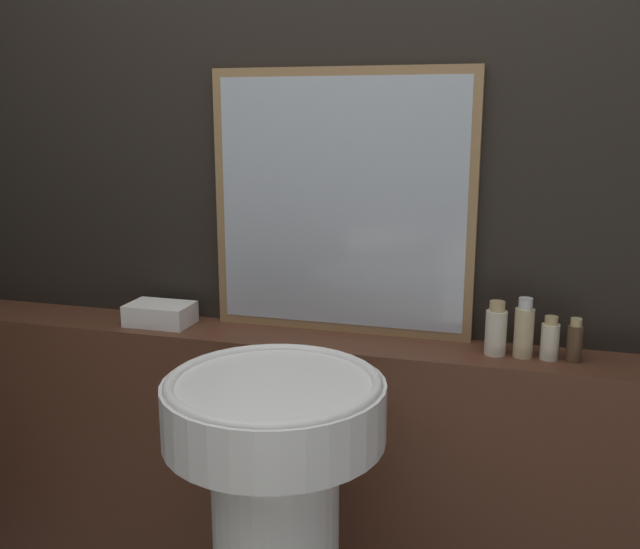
# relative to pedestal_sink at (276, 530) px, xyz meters

# --- Properties ---
(wall_back) EXTENTS (8.00, 0.06, 2.50)m
(wall_back) POSITION_rel_pedestal_sink_xyz_m (-0.03, 0.61, 0.68)
(wall_back) COLOR black
(wall_back) RESTS_ON ground_plane
(vanity_counter) EXTENTS (2.48, 0.22, 0.88)m
(vanity_counter) POSITION_rel_pedestal_sink_xyz_m (-0.03, 0.47, -0.13)
(vanity_counter) COLOR #512D1E
(vanity_counter) RESTS_ON ground_plane
(pedestal_sink) EXTENTS (0.50, 0.50, 0.95)m
(pedestal_sink) POSITION_rel_pedestal_sink_xyz_m (0.00, 0.00, 0.00)
(pedestal_sink) COLOR white
(pedestal_sink) RESTS_ON ground_plane
(mirror) EXTENTS (0.75, 0.03, 0.75)m
(mirror) POSITION_rel_pedestal_sink_xyz_m (0.01, 0.56, 0.68)
(mirror) COLOR #937047
(mirror) RESTS_ON vanity_counter
(towel_stack) EXTENTS (0.19, 0.13, 0.06)m
(towel_stack) POSITION_rel_pedestal_sink_xyz_m (-0.53, 0.47, 0.34)
(towel_stack) COLOR white
(towel_stack) RESTS_ON vanity_counter
(shampoo_bottle) EXTENTS (0.06, 0.06, 0.14)m
(shampoo_bottle) POSITION_rel_pedestal_sink_xyz_m (0.45, 0.47, 0.38)
(shampoo_bottle) COLOR beige
(shampoo_bottle) RESTS_ON vanity_counter
(conditioner_bottle) EXTENTS (0.05, 0.05, 0.16)m
(conditioner_bottle) POSITION_rel_pedestal_sink_xyz_m (0.52, 0.47, 0.38)
(conditioner_bottle) COLOR #C6B284
(conditioner_bottle) RESTS_ON vanity_counter
(lotion_bottle) EXTENTS (0.05, 0.05, 0.12)m
(lotion_bottle) POSITION_rel_pedestal_sink_xyz_m (0.59, 0.47, 0.36)
(lotion_bottle) COLOR beige
(lotion_bottle) RESTS_ON vanity_counter
(body_wash_bottle) EXTENTS (0.04, 0.04, 0.11)m
(body_wash_bottle) POSITION_rel_pedestal_sink_xyz_m (0.65, 0.47, 0.36)
(body_wash_bottle) COLOR #4C3823
(body_wash_bottle) RESTS_ON vanity_counter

